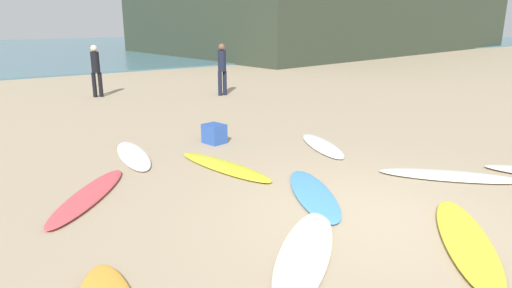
# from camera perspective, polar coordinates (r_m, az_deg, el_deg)

# --- Properties ---
(ground_plane) EXTENTS (120.00, 120.00, 0.00)m
(ground_plane) POSITION_cam_1_polar(r_m,az_deg,el_deg) (6.46, 14.30, -9.13)
(ground_plane) COLOR tan
(ocean_water) EXTENTS (120.00, 40.00, 0.08)m
(ocean_water) POSITION_cam_1_polar(r_m,az_deg,el_deg) (42.84, -28.29, 10.51)
(ocean_water) COLOR slate
(ocean_water) RESTS_ON ground_plane
(surfboard_0) EXTENTS (0.96, 2.43, 0.08)m
(surfboard_0) POSITION_cam_1_polar(r_m,az_deg,el_deg) (8.23, -4.11, -2.86)
(surfboard_0) COLOR yellow
(surfboard_0) RESTS_ON ground_plane
(surfboard_1) EXTENTS (2.02, 2.10, 0.08)m
(surfboard_1) POSITION_cam_1_polar(r_m,az_deg,el_deg) (8.42, 23.50, -3.74)
(surfboard_1) COLOR white
(surfboard_1) RESTS_ON ground_plane
(surfboard_3) EXTENTS (1.87, 2.15, 0.08)m
(surfboard_3) POSITION_cam_1_polar(r_m,az_deg,el_deg) (7.36, -20.62, -6.18)
(surfboard_3) COLOR #DA4D53
(surfboard_3) RESTS_ON ground_plane
(surfboard_4) EXTENTS (1.18, 2.03, 0.06)m
(surfboard_4) POSITION_cam_1_polar(r_m,az_deg,el_deg) (9.66, 8.46, -0.20)
(surfboard_4) COLOR white
(surfboard_4) RESTS_ON ground_plane
(surfboard_6) EXTENTS (2.12, 1.95, 0.08)m
(surfboard_6) POSITION_cam_1_polar(r_m,az_deg,el_deg) (5.39, 6.28, -13.58)
(surfboard_6) COLOR silver
(surfboard_6) RESTS_ON ground_plane
(surfboard_7) EXTENTS (1.49, 2.20, 0.06)m
(surfboard_7) POSITION_cam_1_polar(r_m,az_deg,el_deg) (7.04, 7.33, -6.33)
(surfboard_7) COLOR #4C98DB
(surfboard_7) RESTS_ON ground_plane
(surfboard_8) EXTENTS (2.18, 2.13, 0.09)m
(surfboard_8) POSITION_cam_1_polar(r_m,az_deg,el_deg) (6.16, 25.27, -11.06)
(surfboard_8) COLOR yellow
(surfboard_8) RESTS_ON ground_plane
(surfboard_9) EXTENTS (0.86, 2.21, 0.07)m
(surfboard_9) POSITION_cam_1_polar(r_m,az_deg,el_deg) (9.20, -15.41, -1.38)
(surfboard_9) COLOR white
(surfboard_9) RESTS_ON ground_plane
(beachgoer_near) EXTENTS (0.34, 0.29, 1.80)m
(beachgoer_near) POSITION_cam_1_polar(r_m,az_deg,el_deg) (15.90, -4.36, 9.83)
(beachgoer_near) COLOR #191E33
(beachgoer_near) RESTS_ON ground_plane
(beachgoer_mid) EXTENTS (0.35, 0.35, 1.78)m
(beachgoer_mid) POSITION_cam_1_polar(r_m,az_deg,el_deg) (16.47, -19.79, 9.11)
(beachgoer_mid) COLOR black
(beachgoer_mid) RESTS_ON ground_plane
(beach_cooler) EXTENTS (0.47, 0.52, 0.42)m
(beach_cooler) POSITION_cam_1_polar(r_m,az_deg,el_deg) (9.85, -5.35, 1.32)
(beach_cooler) COLOR #2D56B2
(beach_cooler) RESTS_ON ground_plane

